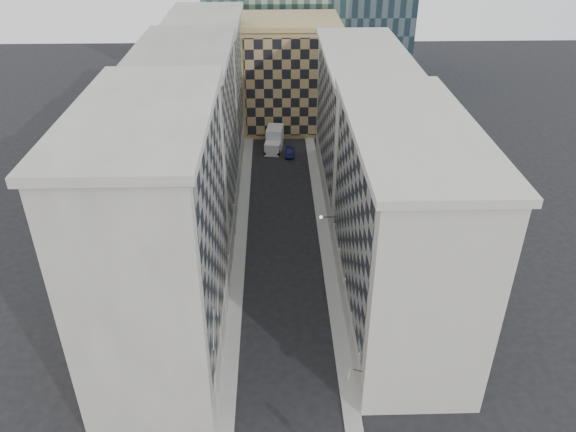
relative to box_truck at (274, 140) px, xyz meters
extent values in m
cube|color=#959690|center=(-4.39, -26.99, -1.42)|extent=(1.50, 100.00, 0.15)
cube|color=#959690|center=(6.11, -26.99, -1.42)|extent=(1.50, 100.00, 0.15)
cube|color=#9A978B|center=(-10.14, -45.99, 10.00)|extent=(10.00, 22.00, 23.00)
cube|color=gray|center=(-5.26, -45.99, 11.50)|extent=(0.25, 19.36, 18.00)
cube|color=#9A978B|center=(-5.34, -45.99, 0.10)|extent=(0.45, 21.12, 3.20)
cube|color=#9A978B|center=(-10.14, -45.99, 21.85)|extent=(10.80, 22.80, 0.70)
cylinder|color=#9A978B|center=(-5.49, -54.24, 0.70)|extent=(0.90, 0.90, 4.40)
cylinder|color=#9A978B|center=(-5.49, -48.74, 0.70)|extent=(0.90, 0.90, 4.40)
cylinder|color=#9A978B|center=(-5.49, -43.24, 0.70)|extent=(0.90, 0.90, 4.40)
cylinder|color=#9A978B|center=(-5.49, -37.74, 0.70)|extent=(0.90, 0.90, 4.40)
cube|color=gray|center=(-10.14, -23.99, 9.50)|extent=(10.00, 22.00, 22.00)
cube|color=gray|center=(-5.26, -23.99, 11.00)|extent=(0.25, 19.36, 17.00)
cube|color=gray|center=(-5.34, -23.99, 0.10)|extent=(0.45, 21.12, 3.20)
cube|color=gray|center=(-10.14, -23.99, 20.85)|extent=(10.80, 22.80, 0.70)
cylinder|color=gray|center=(-5.49, -32.24, 0.70)|extent=(0.90, 0.90, 4.40)
cylinder|color=gray|center=(-5.49, -26.74, 0.70)|extent=(0.90, 0.90, 4.40)
cylinder|color=gray|center=(-5.49, -21.24, 0.70)|extent=(0.90, 0.90, 4.40)
cylinder|color=gray|center=(-5.49, -15.74, 0.70)|extent=(0.90, 0.90, 4.40)
cube|color=#9A978B|center=(-10.14, -1.99, 9.00)|extent=(10.00, 22.00, 21.00)
cube|color=gray|center=(-5.26, -1.99, 10.50)|extent=(0.25, 19.36, 16.00)
cube|color=#9A978B|center=(-5.34, -1.99, 0.10)|extent=(0.45, 21.12, 3.20)
cube|color=#9A978B|center=(-10.14, -1.99, 19.85)|extent=(10.80, 22.80, 0.70)
cylinder|color=#9A978B|center=(-5.49, -10.24, 0.70)|extent=(0.90, 0.90, 4.40)
cylinder|color=#9A978B|center=(-5.49, -4.74, 0.70)|extent=(0.90, 0.90, 4.40)
cylinder|color=#9A978B|center=(-5.49, 0.76, 0.70)|extent=(0.90, 0.90, 4.40)
cylinder|color=#9A978B|center=(-5.49, 6.26, 0.70)|extent=(0.90, 0.90, 4.40)
cube|color=#B5B1A6|center=(11.86, -41.99, 8.50)|extent=(10.00, 26.00, 20.00)
cube|color=gray|center=(6.98, -41.99, 10.00)|extent=(0.25, 22.88, 15.00)
cube|color=#B5B1A6|center=(7.06, -41.99, 0.10)|extent=(0.45, 24.96, 3.20)
cube|color=#B5B1A6|center=(11.86, -41.99, 18.85)|extent=(10.80, 26.80, 0.70)
cylinder|color=#B5B1A6|center=(7.21, -52.39, 0.70)|extent=(0.90, 0.90, 4.40)
cylinder|color=#B5B1A6|center=(7.21, -47.19, 0.70)|extent=(0.90, 0.90, 4.40)
cylinder|color=#B5B1A6|center=(7.21, -41.99, 0.70)|extent=(0.90, 0.90, 4.40)
cylinder|color=#B5B1A6|center=(7.21, -36.79, 0.70)|extent=(0.90, 0.90, 4.40)
cylinder|color=#B5B1A6|center=(7.21, -31.59, 0.70)|extent=(0.90, 0.90, 4.40)
cube|color=#B5B1A6|center=(11.86, -14.99, 8.00)|extent=(10.00, 28.00, 19.00)
cube|color=gray|center=(6.98, -14.99, 9.50)|extent=(0.25, 24.64, 14.00)
cube|color=#B5B1A6|center=(7.06, -14.99, 0.10)|extent=(0.45, 26.88, 3.20)
cube|color=#B5B1A6|center=(11.86, -14.99, 17.85)|extent=(10.80, 28.80, 0.70)
cube|color=tan|center=(2.86, 11.01, 7.50)|extent=(16.00, 14.00, 18.00)
cube|color=tan|center=(2.86, 3.91, 7.50)|extent=(15.20, 0.25, 16.50)
cube|color=tan|center=(2.86, 11.01, 16.90)|extent=(16.80, 14.80, 0.80)
cube|color=#2C2822|center=(0.86, 25.01, 12.50)|extent=(6.00, 6.00, 28.00)
cylinder|color=gray|center=(-5.04, -52.99, 6.50)|extent=(0.10, 2.33, 2.33)
cylinder|color=gray|center=(-5.04, -48.99, 6.50)|extent=(0.10, 2.33, 2.33)
cylinder|color=black|center=(5.96, -32.99, 4.70)|extent=(1.80, 0.08, 0.08)
sphere|color=#FFE5B2|center=(5.06, -32.99, 4.70)|extent=(0.36, 0.36, 0.36)
cube|color=silver|center=(-0.29, -2.08, -0.50)|extent=(2.78, 2.97, 2.00)
cube|color=silver|center=(0.11, 0.78, 0.22)|extent=(3.08, 4.31, 3.44)
cylinder|color=black|center=(-1.51, -2.80, -1.00)|extent=(0.47, 1.04, 1.00)
cylinder|color=black|center=(0.69, -3.11, -1.00)|extent=(0.47, 1.04, 1.00)
cylinder|color=black|center=(-0.81, 2.26, -1.00)|extent=(0.47, 1.04, 1.00)
cylinder|color=black|center=(1.39, 1.95, -1.00)|extent=(0.47, 1.04, 1.00)
imported|color=#0E0F34|center=(2.51, -2.90, -0.87)|extent=(1.64, 3.93, 1.26)
cylinder|color=black|center=(6.46, -53.99, 2.70)|extent=(0.77, 0.32, 0.06)
cube|color=#C6B091|center=(5.79, -53.99, 2.30)|extent=(0.29, 0.68, 0.70)
camera|label=1|loc=(-0.10, -86.52, 36.76)|focal=35.00mm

